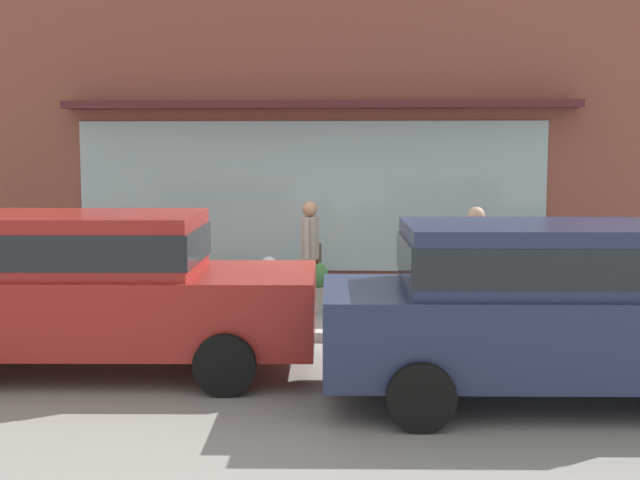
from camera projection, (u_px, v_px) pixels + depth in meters
The scene contains 14 objects.
ground_plane at pixel (304, 337), 10.99m from camera, with size 60.00×60.00×0.00m, color gray.
curb_strip at pixel (303, 335), 10.79m from camera, with size 14.00×0.24×0.12m, color #B2B2AD.
storefront at pixel (320, 142), 13.88m from camera, with size 14.00×0.81×5.10m.
fire_hydrant at pixel (269, 289), 11.91m from camera, with size 0.39×0.36×0.91m.
pedestrian_with_handbag at pixel (310, 250), 12.33m from camera, with size 0.27×0.62×1.65m.
pedestrian_passerby at pixel (475, 260), 11.18m from camera, with size 0.27×0.45×1.65m.
parked_car_red at pixel (96, 284), 9.23m from camera, with size 4.63×2.23×1.71m.
parked_car_navy at pixel (548, 303), 8.11m from camera, with size 4.50×2.14×1.70m.
potted_plant_by_entrance at pixel (241, 285), 13.49m from camera, with size 0.33×0.33×0.49m.
potted_plant_trailing_edge at pixel (314, 279), 13.18m from camera, with size 0.44×0.44×0.69m.
potted_plant_window_center at pixel (102, 266), 13.60m from camera, with size 0.41×0.41×1.10m.
potted_plant_window_right at pixel (570, 274), 12.86m from camera, with size 0.49×0.49×1.08m.
potted_plant_near_hydrant at pixel (451, 289), 13.23m from camera, with size 0.33×0.33×0.50m.
potted_plant_doorstep at pixel (504, 283), 12.96m from camera, with size 0.51×0.51×0.72m.
Camera 1 is at (0.89, -10.76, 2.42)m, focal length 48.27 mm.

